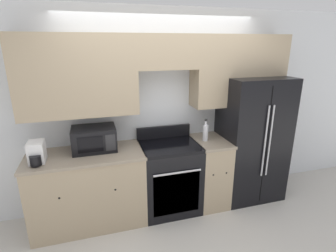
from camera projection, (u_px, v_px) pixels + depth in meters
The scene contains 9 objects.
ground_plane at pixel (175, 221), 3.33m from camera, with size 12.00×12.00×0.00m, color beige.
wall_back at pixel (162, 95), 3.40m from camera, with size 8.00×0.39×2.60m.
lower_cabinets_left at pixel (89, 189), 3.20m from camera, with size 1.34×0.64×0.93m.
lower_cabinets_right at pixel (209, 171), 3.63m from camera, with size 0.43×0.64×0.93m.
oven_range at pixel (170, 177), 3.48m from camera, with size 0.74×0.65×1.09m.
refrigerator at pixel (251, 139), 3.71m from camera, with size 0.87×0.71×1.74m.
microwave at pixel (94, 139), 3.14m from camera, with size 0.51×0.38×0.28m.
bottle at pixel (205, 132), 3.44m from camera, with size 0.07×0.07×0.30m.
coffee_maker at pixel (37, 153), 2.81m from camera, with size 0.16×0.28×0.23m.
Camera 1 is at (-0.88, -2.66, 2.17)m, focal length 28.00 mm.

